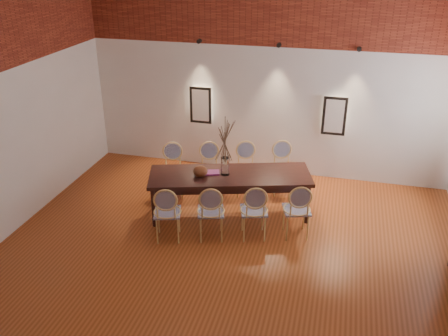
% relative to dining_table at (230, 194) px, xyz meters
% --- Properties ---
extents(floor, '(7.00, 7.00, 0.02)m').
position_rel_dining_table_xyz_m(floor, '(0.26, -1.65, -0.39)').
color(floor, '#97441B').
rests_on(floor, ground).
extents(wall_back, '(7.00, 0.10, 4.00)m').
position_rel_dining_table_xyz_m(wall_back, '(0.26, 1.90, 1.62)').
color(wall_back, silver).
rests_on(wall_back, ground).
extents(brick_band_back, '(7.00, 0.02, 1.50)m').
position_rel_dining_table_xyz_m(brick_band_back, '(0.26, 1.83, 2.88)').
color(brick_band_back, maroon).
rests_on(brick_band_back, ground).
extents(brick_band_front, '(7.00, 0.02, 1.50)m').
position_rel_dining_table_xyz_m(brick_band_front, '(0.26, -5.13, 2.88)').
color(brick_band_front, maroon).
rests_on(brick_band_front, ground).
extents(niche_left, '(0.36, 0.06, 0.66)m').
position_rel_dining_table_xyz_m(niche_left, '(-1.04, 1.80, 0.93)').
color(niche_left, '#FFEAC6').
rests_on(niche_left, wall_back).
extents(niche_right, '(0.36, 0.06, 0.66)m').
position_rel_dining_table_xyz_m(niche_right, '(1.56, 1.80, 0.93)').
color(niche_right, '#FFEAC6').
rests_on(niche_right, wall_back).
extents(spot_fixture_left, '(0.08, 0.10, 0.08)m').
position_rel_dining_table_xyz_m(spot_fixture_left, '(-1.04, 1.77, 2.17)').
color(spot_fixture_left, black).
rests_on(spot_fixture_left, wall_back).
extents(spot_fixture_mid, '(0.08, 0.10, 0.08)m').
position_rel_dining_table_xyz_m(spot_fixture_mid, '(0.46, 1.77, 2.17)').
color(spot_fixture_mid, black).
rests_on(spot_fixture_mid, wall_back).
extents(spot_fixture_right, '(0.08, 0.10, 0.08)m').
position_rel_dining_table_xyz_m(spot_fixture_right, '(1.86, 1.77, 2.17)').
color(spot_fixture_right, black).
rests_on(spot_fixture_right, wall_back).
extents(dining_table, '(2.80, 1.59, 0.75)m').
position_rel_dining_table_xyz_m(dining_table, '(0.00, 0.00, 0.00)').
color(dining_table, '#331511').
rests_on(dining_table, floor).
extents(chair_near_a, '(0.55, 0.55, 0.94)m').
position_rel_dining_table_xyz_m(chair_near_a, '(-0.75, -0.97, 0.09)').
color(chair_near_a, '#DBB96C').
rests_on(chair_near_a, floor).
extents(chair_near_b, '(0.55, 0.55, 0.94)m').
position_rel_dining_table_xyz_m(chair_near_b, '(-0.11, -0.78, 0.09)').
color(chair_near_b, '#DBB96C').
rests_on(chair_near_b, floor).
extents(chair_near_c, '(0.55, 0.55, 0.94)m').
position_rel_dining_table_xyz_m(chair_near_c, '(0.52, -0.58, 0.09)').
color(chair_near_c, '#DBB96C').
rests_on(chair_near_c, floor).
extents(chair_near_d, '(0.55, 0.55, 0.94)m').
position_rel_dining_table_xyz_m(chair_near_d, '(1.16, -0.39, 0.09)').
color(chair_near_d, '#DBB96C').
rests_on(chair_near_d, floor).
extents(chair_far_a, '(0.55, 0.55, 0.94)m').
position_rel_dining_table_xyz_m(chair_far_a, '(-1.16, 0.39, 0.09)').
color(chair_far_a, '#DBB96C').
rests_on(chair_far_a, floor).
extents(chair_far_b, '(0.55, 0.55, 0.94)m').
position_rel_dining_table_xyz_m(chair_far_b, '(-0.52, 0.58, 0.09)').
color(chair_far_b, '#DBB96C').
rests_on(chair_far_b, floor).
extents(chair_far_c, '(0.55, 0.55, 0.94)m').
position_rel_dining_table_xyz_m(chair_far_c, '(0.11, 0.78, 0.09)').
color(chair_far_c, '#DBB96C').
rests_on(chair_far_c, floor).
extents(chair_far_d, '(0.55, 0.55, 0.94)m').
position_rel_dining_table_xyz_m(chair_far_d, '(0.75, 0.97, 0.09)').
color(chair_far_d, '#DBB96C').
rests_on(chair_far_d, floor).
extents(vase, '(0.14, 0.14, 0.30)m').
position_rel_dining_table_xyz_m(vase, '(-0.08, -0.02, 0.53)').
color(vase, silver).
rests_on(vase, dining_table).
extents(dried_branches, '(0.50, 0.50, 0.70)m').
position_rel_dining_table_xyz_m(dried_branches, '(-0.08, -0.02, 0.98)').
color(dried_branches, '#463526').
rests_on(dried_branches, vase).
extents(bowl, '(0.24, 0.24, 0.18)m').
position_rel_dining_table_xyz_m(bowl, '(-0.45, -0.19, 0.46)').
color(bowl, '#592913').
rests_on(bowl, dining_table).
extents(book, '(0.30, 0.25, 0.03)m').
position_rel_dining_table_xyz_m(book, '(-0.31, -0.05, 0.39)').
color(book, '#862C6F').
rests_on(book, dining_table).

